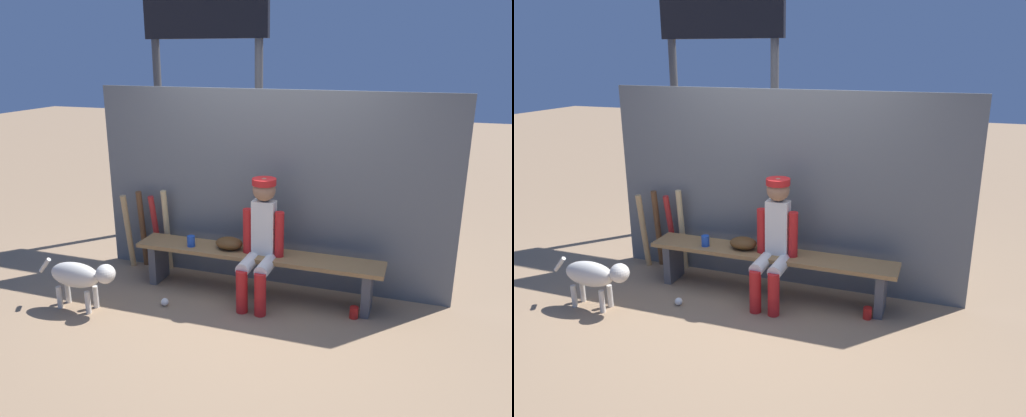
{
  "view_description": "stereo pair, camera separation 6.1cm",
  "coord_description": "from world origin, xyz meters",
  "views": [
    {
      "loc": [
        1.49,
        -4.35,
        2.32
      ],
      "look_at": [
        0.0,
        0.0,
        0.91
      ],
      "focal_mm": 35.42,
      "sensor_mm": 36.0,
      "label": 1
    },
    {
      "loc": [
        1.55,
        -4.33,
        2.32
      ],
      "look_at": [
        0.0,
        0.0,
        0.91
      ],
      "focal_mm": 35.42,
      "sensor_mm": 36.0,
      "label": 2
    }
  ],
  "objects": [
    {
      "name": "ground_plane",
      "position": [
        0.0,
        0.0,
        0.0
      ],
      "size": [
        30.0,
        30.0,
        0.0
      ],
      "primitive_type": "plane",
      "color": "#937556"
    },
    {
      "name": "chainlink_fence",
      "position": [
        0.0,
        0.36,
        1.0
      ],
      "size": [
        3.7,
        0.03,
        2.0
      ],
      "primitive_type": "cube",
      "color": "#595E63",
      "rests_on": "ground_plane"
    },
    {
      "name": "dugout_bench",
      "position": [
        0.0,
        0.0,
        0.36
      ],
      "size": [
        2.48,
        0.36,
        0.46
      ],
      "color": "olive",
      "rests_on": "ground_plane"
    },
    {
      "name": "player_seated",
      "position": [
        0.08,
        -0.11,
        0.65
      ],
      "size": [
        0.41,
        0.55,
        1.21
      ],
      "color": "silver",
      "rests_on": "ground_plane"
    },
    {
      "name": "baseball_glove",
      "position": [
        -0.28,
        0.0,
        0.52
      ],
      "size": [
        0.28,
        0.2,
        0.12
      ],
      "primitive_type": "ellipsoid",
      "color": "#593819",
      "rests_on": "dugout_bench"
    },
    {
      "name": "bat_wood_natural",
      "position": [
        -1.13,
        0.27,
        0.46
      ],
      "size": [
        0.07,
        0.15,
        0.92
      ],
      "primitive_type": "cylinder",
      "rotation": [
        0.09,
        0.0,
        0.05
      ],
      "color": "tan",
      "rests_on": "ground_plane"
    },
    {
      "name": "bat_aluminum_red",
      "position": [
        -1.26,
        0.27,
        0.43
      ],
      "size": [
        0.09,
        0.19,
        0.86
      ],
      "primitive_type": "cylinder",
      "rotation": [
        0.14,
        0.0,
        -0.16
      ],
      "color": "#B22323",
      "rests_on": "ground_plane"
    },
    {
      "name": "bat_wood_dark",
      "position": [
        -1.43,
        0.26,
        0.45
      ],
      "size": [
        0.09,
        0.18,
        0.9
      ],
      "primitive_type": "cylinder",
      "rotation": [
        0.12,
        0.0,
        0.18
      ],
      "color": "brown",
      "rests_on": "ground_plane"
    },
    {
      "name": "bat_wood_tan",
      "position": [
        -1.57,
        0.19,
        0.43
      ],
      "size": [
        0.08,
        0.16,
        0.85
      ],
      "primitive_type": "cylinder",
      "rotation": [
        0.11,
        0.0,
        -0.12
      ],
      "color": "tan",
      "rests_on": "ground_plane"
    },
    {
      "name": "baseball",
      "position": [
        -0.75,
        -0.51,
        0.04
      ],
      "size": [
        0.07,
        0.07,
        0.07
      ],
      "primitive_type": "sphere",
      "color": "white",
      "rests_on": "ground_plane"
    },
    {
      "name": "cup_on_ground",
      "position": [
        1.0,
        -0.16,
        0.06
      ],
      "size": [
        0.08,
        0.08,
        0.11
      ],
      "primitive_type": "cylinder",
      "color": "red",
      "rests_on": "ground_plane"
    },
    {
      "name": "cup_on_bench",
      "position": [
        -0.67,
        -0.06,
        0.51
      ],
      "size": [
        0.08,
        0.08,
        0.11
      ],
      "primitive_type": "cylinder",
      "color": "#1E47AD",
      "rests_on": "dugout_bench"
    },
    {
      "name": "scoreboard",
      "position": [
        -1.12,
        1.53,
        2.47
      ],
      "size": [
        1.88,
        0.27,
        3.59
      ],
      "color": "#3F3F42",
      "rests_on": "ground_plane"
    },
    {
      "name": "dog",
      "position": [
        -1.46,
        -0.81,
        0.34
      ],
      "size": [
        0.84,
        0.2,
        0.49
      ],
      "color": "beige",
      "rests_on": "ground_plane"
    }
  ]
}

